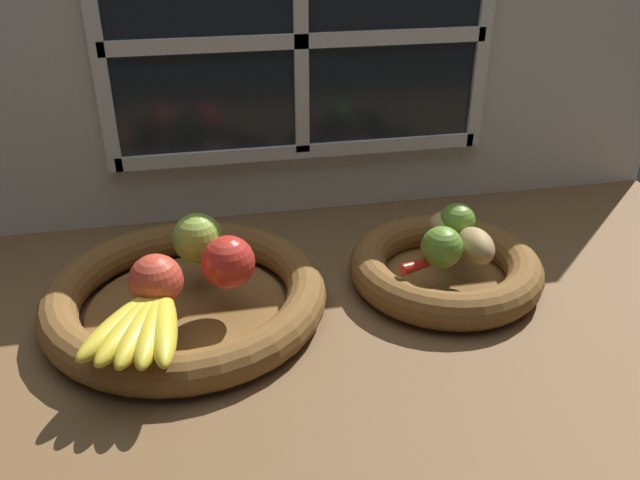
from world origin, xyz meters
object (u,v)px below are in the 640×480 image
Objects in this scene: apple_red_front at (156,281)px; potato_back at (450,225)px; lime_near at (442,247)px; fruit_bowl_right at (445,268)px; apple_green_back at (198,238)px; chili_pepper at (443,258)px; apple_red_right at (228,262)px; potato_small at (476,245)px; banana_bunch_front at (143,324)px; fruit_bowl_left at (186,296)px; lime_far at (457,222)px.

apple_red_front reaches higher than potato_back.
apple_red_front is at bearing -177.20° from lime_near.
fruit_bowl_right is 6.77cm from potato_back.
chili_pepper is (34.10, -7.82, -2.75)cm from apple_green_back.
apple_red_front is at bearing -172.34° from fruit_bowl_right.
apple_red_right reaches higher than potato_small.
apple_red_right is at bearing -168.18° from potato_back.
potato_back reaches higher than fruit_bowl_right.
chili_pepper is (-3.75, -7.30, -1.22)cm from potato_back.
potato_small reaches higher than banana_bunch_front.
apple_green_back is (-35.95, 4.69, 6.51)cm from fruit_bowl_right.
fruit_bowl_right is 42.40cm from apple_red_front.
fruit_bowl_left is 40.76cm from potato_back.
fruit_bowl_right is 5.23cm from chili_pepper.
potato_small reaches higher than fruit_bowl_right.
chili_pepper is at bearing -12.91° from apple_green_back.
apple_red_front reaches higher than lime_far.
lime_near is at bearing -118.98° from potato_back.
lime_far is (35.08, 6.64, -0.77)cm from apple_red_right.
banana_bunch_front is at bearing -112.93° from apple_green_back.
fruit_bowl_left is 2.80× the size of chili_pepper.
apple_red_front is 45.37cm from lime_far.
chili_pepper is at bearing 42.46° from lime_near.
apple_red_right is 1.00× the size of apple_green_back.
apple_red_right reaches higher than potato_back.
potato_small reaches higher than potato_back.
lime_near is at bearing -14.03° from apple_green_back.
potato_small is at bearing 3.28° from apple_red_front.
banana_bunch_front reaches higher than chili_pepper.
banana_bunch_front is 47.90cm from potato_back.
potato_back reaches higher than banana_bunch_front.
fruit_bowl_left is 5.46× the size of apple_green_back.
fruit_bowl_right is (38.34, 0.00, 0.02)cm from fruit_bowl_left.
apple_red_right reaches higher than lime_far.
lime_far is 8.51cm from chili_pepper.
fruit_bowl_left is 36.55cm from lime_near.
apple_red_front is at bearing -167.34° from potato_back.
apple_green_back is 1.21× the size of lime_near.
potato_back is at bearing 46.23° from chili_pepper.
fruit_bowl_right is at bearing 56.31° from lime_near.
apple_red_right is at bearing 179.88° from potato_small.
potato_back is 9.02cm from lime_near.
apple_red_right is 34.89cm from potato_back.
fruit_bowl_right is at bearing -127.87° from lime_far.
lime_far is at bearing 38.70° from chili_pepper.
apple_green_back is 0.51× the size of chili_pepper.
lime_near is 9.07cm from lime_far.
banana_bunch_front reaches higher than fruit_bowl_left.
apple_red_right is 9.69cm from apple_red_front.
banana_bunch_front is (-7.15, -16.91, -1.96)cm from apple_green_back.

